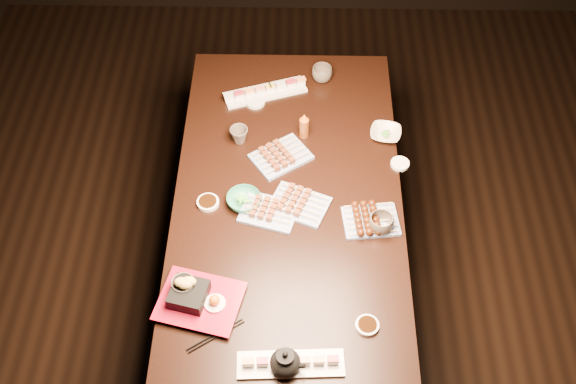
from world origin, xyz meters
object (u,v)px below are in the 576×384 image
(edamame_bowl_cream, at_px, (386,134))
(teacup_far_right, at_px, (322,74))
(yakitori_plate_center, at_px, (269,209))
(edamame_bowl_green, at_px, (244,200))
(tempura_tray, at_px, (199,296))
(condiment_bottle, at_px, (304,125))
(yakitori_plate_right, at_px, (299,201))
(teapot, at_px, (285,361))
(dining_table, at_px, (288,259))
(teacup_mid_right, at_px, (381,224))
(sushi_platter_near, at_px, (291,362))
(teacup_near_left, at_px, (184,288))
(sushi_platter_far, at_px, (265,90))
(teacup_far_left, at_px, (239,135))
(yakitori_plate_left, at_px, (281,153))

(edamame_bowl_cream, relative_size, teacup_far_right, 1.41)
(yakitori_plate_center, xyz_separation_m, edamame_bowl_green, (-0.10, 0.05, -0.01))
(tempura_tray, relative_size, condiment_bottle, 2.29)
(yakitori_plate_right, distance_m, teapot, 0.69)
(dining_table, height_order, yakitori_plate_center, yakitori_plate_center)
(yakitori_plate_center, relative_size, condiment_bottle, 1.72)
(yakitori_plate_center, relative_size, teacup_mid_right, 2.28)
(edamame_bowl_cream, distance_m, teacup_mid_right, 0.50)
(sushi_platter_near, bearing_deg, yakitori_plate_center, 95.64)
(dining_table, height_order, teacup_near_left, teacup_near_left)
(yakitori_plate_right, relative_size, condiment_bottle, 1.77)
(sushi_platter_far, bearing_deg, teacup_mid_right, 102.91)
(edamame_bowl_cream, xyz_separation_m, teacup_far_left, (-0.62, -0.04, 0.02))
(edamame_bowl_green, distance_m, edamame_bowl_cream, 0.69)
(yakitori_plate_center, bearing_deg, teacup_near_left, -112.23)
(dining_table, bearing_deg, sushi_platter_near, -75.36)
(teacup_far_left, bearing_deg, tempura_tray, -96.56)
(tempura_tray, relative_size, teacup_far_right, 3.10)
(teacup_mid_right, bearing_deg, sushi_platter_far, 122.06)
(sushi_platter_near, bearing_deg, teacup_far_right, 82.38)
(dining_table, distance_m, edamame_bowl_cream, 0.68)
(sushi_platter_far, distance_m, yakitori_plate_left, 0.40)
(yakitori_plate_center, bearing_deg, condiment_bottle, 88.32)
(teacup_far_left, height_order, teacup_far_right, teacup_far_right)
(dining_table, xyz_separation_m, tempura_tray, (-0.30, -0.45, 0.43))
(sushi_platter_near, distance_m, teapot, 0.04)
(dining_table, xyz_separation_m, sushi_platter_near, (0.02, -0.68, 0.40))
(yakitori_plate_left, bearing_deg, edamame_bowl_cream, -17.95)
(dining_table, height_order, teacup_mid_right, teacup_mid_right)
(sushi_platter_near, xyz_separation_m, teacup_near_left, (-0.38, 0.27, 0.02))
(teacup_mid_right, xyz_separation_m, condiment_bottle, (-0.29, 0.49, 0.03))
(dining_table, xyz_separation_m, teacup_mid_right, (0.35, -0.11, 0.41))
(sushi_platter_near, xyz_separation_m, tempura_tray, (-0.32, 0.23, 0.03))
(sushi_platter_near, height_order, edamame_bowl_cream, sushi_platter_near)
(dining_table, relative_size, edamame_bowl_green, 13.41)
(yakitori_plate_right, xyz_separation_m, yakitori_plate_left, (-0.08, 0.25, 0.00))
(tempura_tray, bearing_deg, teacup_far_left, 97.09)
(edamame_bowl_green, xyz_separation_m, teapot, (0.18, -0.69, 0.03))
(edamame_bowl_green, bearing_deg, yakitori_plate_right, -1.57)
(yakitori_plate_left, bearing_deg, teapot, -122.52)
(teacup_near_left, height_order, teacup_far_left, teacup_near_left)
(teacup_far_left, height_order, condiment_bottle, condiment_bottle)
(condiment_bottle, bearing_deg, teacup_far_right, 77.19)
(yakitori_plate_right, relative_size, edamame_bowl_cream, 1.70)
(tempura_tray, bearing_deg, sushi_platter_far, 93.83)
(yakitori_plate_center, height_order, edamame_bowl_cream, yakitori_plate_center)
(sushi_platter_near, xyz_separation_m, teacup_mid_right, (0.33, 0.57, 0.02))
(teacup_far_left, relative_size, condiment_bottle, 0.62)
(teacup_far_left, distance_m, teapot, 1.05)
(edamame_bowl_cream, xyz_separation_m, teapot, (-0.40, -1.07, 0.04))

